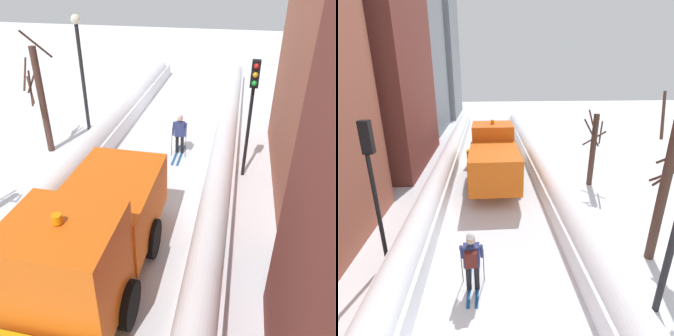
{
  "view_description": "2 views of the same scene",
  "coord_description": "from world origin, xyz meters",
  "views": [
    {
      "loc": [
        -3.04,
        17.3,
        7.07
      ],
      "look_at": [
        -1.15,
        8.34,
        1.68
      ],
      "focal_mm": 36.96,
      "sensor_mm": 36.0,
      "label": 1
    },
    {
      "loc": [
        -0.29,
        -1.57,
        5.67
      ],
      "look_at": [
        0.5,
        9.41,
        1.58
      ],
      "focal_mm": 28.35,
      "sensor_mm": 36.0,
      "label": 2
    }
  ],
  "objects": [
    {
      "name": "plow_truck",
      "position": [
        0.01,
        11.42,
        1.48
      ],
      "size": [
        3.2,
        5.98,
        3.12
      ],
      "color": "orange",
      "rests_on": "ground"
    },
    {
      "name": "skier",
      "position": [
        -0.78,
        4.15,
        1.0
      ],
      "size": [
        0.62,
        1.8,
        1.81
      ],
      "color": "black",
      "rests_on": "ground"
    },
    {
      "name": "ground_plane",
      "position": [
        0.0,
        10.0,
        0.0
      ],
      "size": [
        80.0,
        80.0,
        0.0
      ],
      "primitive_type": "plane",
      "color": "white"
    },
    {
      "name": "snowbank_left",
      "position": [
        -2.67,
        10.0,
        0.58
      ],
      "size": [
        1.1,
        36.0,
        1.24
      ],
      "color": "white",
      "rests_on": "ground"
    },
    {
      "name": "bare_tree_near",
      "position": [
        4.82,
        5.1,
        2.35
      ],
      "size": [
        1.32,
        1.25,
        5.13
      ],
      "color": "#472E25",
      "rests_on": "ground"
    },
    {
      "name": "traffic_light_pole",
      "position": [
        -3.51,
        5.55,
        3.11
      ],
      "size": [
        0.28,
        0.42,
        4.43
      ],
      "color": "black",
      "rests_on": "ground"
    },
    {
      "name": "building_brick_mid",
      "position": [
        -7.83,
        15.34,
        7.76
      ],
      "size": [
        7.44,
        8.37,
        15.51
      ],
      "color": "brown",
      "rests_on": "ground"
    },
    {
      "name": "building_concrete_far",
      "position": [
        -7.83,
        25.13,
        7.45
      ],
      "size": [
        6.8,
        8.57,
        14.9
      ],
      "color": "gray",
      "rests_on": "ground"
    },
    {
      "name": "bare_tree_mid",
      "position": [
        4.98,
        10.89,
        1.94
      ],
      "size": [
        1.22,
        1.23,
        3.84
      ],
      "color": "#452F25",
      "rests_on": "ground"
    },
    {
      "name": "snowbank_right",
      "position": [
        2.67,
        10.0,
        0.56
      ],
      "size": [
        1.1,
        36.0,
        1.2
      ],
      "color": "white",
      "rests_on": "ground"
    },
    {
      "name": "building_tower_distant",
      "position": [
        -7.83,
        34.98,
        9.44
      ],
      "size": [
        7.86,
        9.74,
        18.87
      ],
      "color": "gray",
      "rests_on": "ground"
    }
  ]
}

